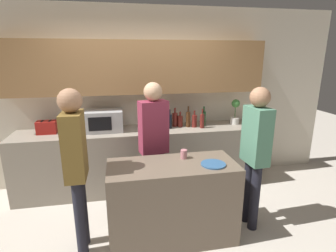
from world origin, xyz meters
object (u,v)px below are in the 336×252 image
(cup_0, at_px, (184,154))
(person_right, at_px, (154,138))
(plate_on_island, at_px, (213,164))
(toaster, at_px, (47,127))
(person_center, at_px, (255,147))
(bottle_4, at_px, (188,119))
(bottle_6, at_px, (202,121))
(person_left, at_px, (76,159))
(bottle_3, at_px, (180,121))
(potted_plant, at_px, (235,112))
(bottle_1, at_px, (170,121))
(bottle_5, at_px, (194,121))
(bottle_2, at_px, (175,119))
(bottle_0, at_px, (164,123))
(microwave, at_px, (104,121))
(bottle_7, at_px, (204,118))

(cup_0, xyz_separation_m, person_right, (-0.28, 0.42, 0.07))
(plate_on_island, bearing_deg, cup_0, 138.33)
(person_right, bearing_deg, toaster, -39.47)
(person_center, bearing_deg, bottle_4, 18.23)
(bottle_6, xyz_separation_m, person_left, (-1.66, -1.15, -0.02))
(plate_on_island, bearing_deg, bottle_3, 91.20)
(potted_plant, relative_size, bottle_6, 1.37)
(bottle_1, height_order, bottle_5, bottle_1)
(toaster, bearing_deg, bottle_2, 1.18)
(bottle_0, bearing_deg, cup_0, -88.32)
(bottle_3, bearing_deg, toaster, -179.98)
(bottle_1, distance_m, person_left, 1.70)
(bottle_1, bearing_deg, cup_0, -93.00)
(bottle_6, relative_size, plate_on_island, 1.11)
(microwave, bearing_deg, bottle_2, 2.15)
(bottle_5, xyz_separation_m, bottle_6, (0.10, -0.07, 0.01))
(cup_0, bearing_deg, person_center, -6.31)
(microwave, xyz_separation_m, potted_plant, (2.02, 0.00, 0.05))
(microwave, relative_size, bottle_0, 2.25)
(bottle_5, bearing_deg, bottle_0, -178.59)
(bottle_3, distance_m, cup_0, 1.17)
(microwave, bearing_deg, bottle_0, -4.98)
(microwave, height_order, plate_on_island, microwave)
(person_center, bearing_deg, microwave, 51.32)
(microwave, bearing_deg, potted_plant, 0.04)
(bottle_0, distance_m, bottle_1, 0.09)
(bottle_0, bearing_deg, toaster, 177.34)
(plate_on_island, xyz_separation_m, person_left, (-1.38, 0.09, 0.13))
(cup_0, bearing_deg, person_left, -172.98)
(potted_plant, distance_m, bottle_4, 0.78)
(bottle_3, bearing_deg, bottle_5, -17.63)
(bottle_0, relative_size, bottle_2, 0.80)
(toaster, distance_m, potted_plant, 2.81)
(plate_on_island, distance_m, person_center, 0.57)
(bottle_2, distance_m, bottle_3, 0.09)
(microwave, relative_size, bottle_3, 2.23)
(bottle_3, relative_size, plate_on_island, 0.90)
(microwave, distance_m, bottle_1, 0.95)
(bottle_3, height_order, bottle_6, bottle_6)
(toaster, relative_size, potted_plant, 0.66)
(bottle_3, relative_size, bottle_6, 0.81)
(bottle_2, height_order, bottle_3, bottle_2)
(microwave, height_order, person_center, person_center)
(plate_on_island, bearing_deg, toaster, 144.64)
(microwave, height_order, bottle_2, microwave)
(microwave, bearing_deg, bottle_7, 0.49)
(potted_plant, xyz_separation_m, bottle_5, (-0.69, -0.07, -0.10))
(toaster, xyz_separation_m, bottle_6, (2.22, -0.13, 0.02))
(bottle_7, bearing_deg, person_right, -140.39)
(bottle_5, bearing_deg, person_left, -141.92)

